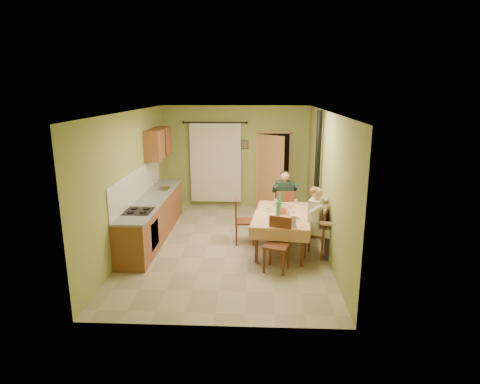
{
  "coord_description": "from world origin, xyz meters",
  "views": [
    {
      "loc": [
        0.61,
        -7.96,
        3.24
      ],
      "look_at": [
        0.25,
        0.1,
        1.15
      ],
      "focal_mm": 30.0,
      "sensor_mm": 36.0,
      "label": 1
    }
  ],
  "objects_px": {
    "dining_table": "(282,231)",
    "chair_right": "(316,243)",
    "man_far": "(285,194)",
    "chair_far": "(284,219)",
    "man_right": "(317,214)",
    "stove_flue": "(316,193)",
    "chair_near": "(277,255)",
    "chair_left": "(244,230)"
  },
  "relations": [
    {
      "from": "dining_table",
      "to": "man_far",
      "type": "xyz_separation_m",
      "value": [
        0.12,
        1.08,
        0.5
      ]
    },
    {
      "from": "dining_table",
      "to": "chair_far",
      "type": "xyz_separation_m",
      "value": [
        0.12,
        1.07,
        -0.09
      ]
    },
    {
      "from": "dining_table",
      "to": "chair_left",
      "type": "height_order",
      "value": "chair_left"
    },
    {
      "from": "man_right",
      "to": "stove_flue",
      "type": "height_order",
      "value": "stove_flue"
    },
    {
      "from": "chair_left",
      "to": "man_far",
      "type": "height_order",
      "value": "man_far"
    },
    {
      "from": "chair_left",
      "to": "stove_flue",
      "type": "bearing_deg",
      "value": 101.5
    },
    {
      "from": "chair_far",
      "to": "man_far",
      "type": "distance_m",
      "value": 0.59
    },
    {
      "from": "man_far",
      "to": "dining_table",
      "type": "bearing_deg",
      "value": -101.2
    },
    {
      "from": "chair_far",
      "to": "chair_right",
      "type": "distance_m",
      "value": 1.55
    },
    {
      "from": "dining_table",
      "to": "stove_flue",
      "type": "relative_size",
      "value": 0.71
    },
    {
      "from": "chair_far",
      "to": "chair_near",
      "type": "bearing_deg",
      "value": -102.11
    },
    {
      "from": "dining_table",
      "to": "chair_right",
      "type": "relative_size",
      "value": 2.09
    },
    {
      "from": "man_far",
      "to": "chair_near",
      "type": "bearing_deg",
      "value": -102.03
    },
    {
      "from": "chair_near",
      "to": "chair_left",
      "type": "bearing_deg",
      "value": -44.74
    },
    {
      "from": "man_right",
      "to": "chair_near",
      "type": "bearing_deg",
      "value": 150.17
    },
    {
      "from": "dining_table",
      "to": "chair_far",
      "type": "height_order",
      "value": "chair_far"
    },
    {
      "from": "man_far",
      "to": "man_right",
      "type": "xyz_separation_m",
      "value": [
        0.54,
        -1.46,
        0.0
      ]
    },
    {
      "from": "chair_far",
      "to": "stove_flue",
      "type": "bearing_deg",
      "value": -32.88
    },
    {
      "from": "chair_right",
      "to": "dining_table",
      "type": "bearing_deg",
      "value": 81.2
    },
    {
      "from": "chair_far",
      "to": "man_right",
      "type": "xyz_separation_m",
      "value": [
        0.54,
        -1.44,
        0.59
      ]
    },
    {
      "from": "chair_far",
      "to": "man_right",
      "type": "relative_size",
      "value": 0.72
    },
    {
      "from": "chair_near",
      "to": "chair_right",
      "type": "xyz_separation_m",
      "value": [
        0.81,
        0.65,
        -0.0
      ]
    },
    {
      "from": "chair_far",
      "to": "man_far",
      "type": "bearing_deg",
      "value": 90.0
    },
    {
      "from": "chair_near",
      "to": "man_right",
      "type": "height_order",
      "value": "man_right"
    },
    {
      "from": "man_right",
      "to": "stove_flue",
      "type": "distance_m",
      "value": 1.11
    },
    {
      "from": "chair_right",
      "to": "man_far",
      "type": "height_order",
      "value": "man_far"
    },
    {
      "from": "dining_table",
      "to": "chair_right",
      "type": "height_order",
      "value": "chair_right"
    },
    {
      "from": "dining_table",
      "to": "chair_near",
      "type": "distance_m",
      "value": 1.04
    },
    {
      "from": "chair_far",
      "to": "chair_near",
      "type": "xyz_separation_m",
      "value": [
        -0.26,
        -2.1,
        -0.0
      ]
    },
    {
      "from": "dining_table",
      "to": "man_right",
      "type": "distance_m",
      "value": 0.91
    },
    {
      "from": "man_right",
      "to": "stove_flue",
      "type": "bearing_deg",
      "value": 14.44
    },
    {
      "from": "chair_far",
      "to": "stove_flue",
      "type": "height_order",
      "value": "stove_flue"
    },
    {
      "from": "chair_near",
      "to": "chair_left",
      "type": "height_order",
      "value": "chair_left"
    },
    {
      "from": "chair_right",
      "to": "man_far",
      "type": "relative_size",
      "value": 0.69
    },
    {
      "from": "chair_near",
      "to": "stove_flue",
      "type": "distance_m",
      "value": 2.11
    },
    {
      "from": "chair_near",
      "to": "dining_table",
      "type": "bearing_deg",
      "value": -78.48
    },
    {
      "from": "chair_near",
      "to": "chair_right",
      "type": "distance_m",
      "value": 1.04
    },
    {
      "from": "man_right",
      "to": "stove_flue",
      "type": "xyz_separation_m",
      "value": [
        0.12,
        1.1,
        0.15
      ]
    },
    {
      "from": "dining_table",
      "to": "chair_left",
      "type": "bearing_deg",
      "value": 165.38
    },
    {
      "from": "chair_near",
      "to": "man_right",
      "type": "xyz_separation_m",
      "value": [
        0.8,
        0.65,
        0.59
      ]
    },
    {
      "from": "chair_right",
      "to": "man_right",
      "type": "height_order",
      "value": "man_right"
    },
    {
      "from": "chair_left",
      "to": "chair_right",
      "type": "bearing_deg",
      "value": 61.42
    }
  ]
}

